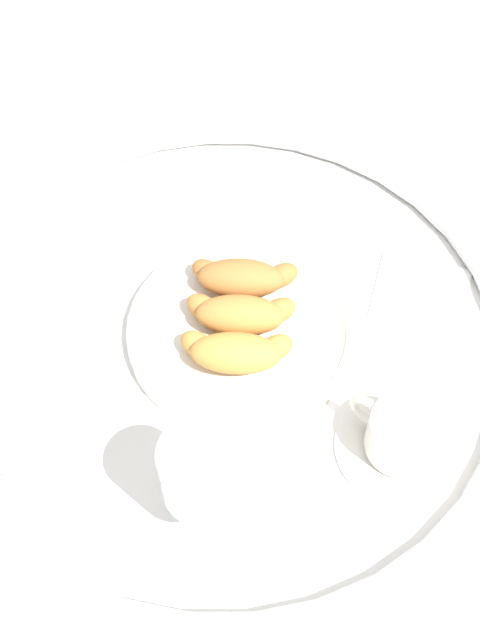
{
  "coord_description": "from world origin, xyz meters",
  "views": [
    {
      "loc": [
        0.16,
        -0.48,
        0.81
      ],
      "look_at": [
        0.01,
        0.01,
        0.03
      ],
      "focal_mm": 46.24,
      "sensor_mm": 36.0,
      "label": 1
    }
  ],
  "objects": [
    {
      "name": "ground_plane",
      "position": [
        0.0,
        0.0,
        0.0
      ],
      "size": [
        2.2,
        2.2,
        0.0
      ],
      "primitive_type": "plane",
      "color": "silver"
    },
    {
      "name": "table_chrome_rim",
      "position": [
        0.0,
        0.0,
        0.01
      ],
      "size": [
        0.67,
        0.67,
        0.02
      ],
      "primitive_type": "torus",
      "color": "silver",
      "rests_on": "ground_plane"
    },
    {
      "name": "pastry_plate",
      "position": [
        0.01,
        0.01,
        0.01
      ],
      "size": [
        0.26,
        0.26,
        0.02
      ],
      "color": "silver",
      "rests_on": "ground_plane"
    },
    {
      "name": "croissant_large",
      "position": [
        0.02,
        -0.03,
        0.04
      ],
      "size": [
        0.13,
        0.08,
        0.04
      ],
      "color": "#CC893D",
      "rests_on": "pastry_plate"
    },
    {
      "name": "croissant_small",
      "position": [
        0.01,
        0.02,
        0.04
      ],
      "size": [
        0.13,
        0.08,
        0.04
      ],
      "color": "#BC7A38",
      "rests_on": "pastry_plate"
    },
    {
      "name": "croissant_extra",
      "position": [
        0.0,
        0.06,
        0.04
      ],
      "size": [
        0.13,
        0.08,
        0.04
      ],
      "color": "#AD6B33",
      "rests_on": "pastry_plate"
    },
    {
      "name": "coffee_cup_near",
      "position": [
        0.22,
        -0.08,
        0.03
      ],
      "size": [
        0.14,
        0.14,
        0.06
      ],
      "color": "silver",
      "rests_on": "ground_plane"
    },
    {
      "name": "juice_glass_left",
      "position": [
        0.04,
        -0.2,
        0.09
      ],
      "size": [
        0.08,
        0.08,
        0.14
      ],
      "color": "white",
      "rests_on": "ground_plane"
    },
    {
      "name": "juice_glass_right",
      "position": [
        -0.15,
        -0.21,
        0.09
      ],
      "size": [
        0.08,
        0.08,
        0.14
      ],
      "color": "white",
      "rests_on": "ground_plane"
    },
    {
      "name": "folded_napkin",
      "position": [
        0.21,
        0.13,
        0.0
      ],
      "size": [
        0.11,
        0.11,
        0.01
      ],
      "primitive_type": "cube",
      "rotation": [
        0.0,
        0.0,
        0.01
      ],
      "color": "silver",
      "rests_on": "ground_plane"
    }
  ]
}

